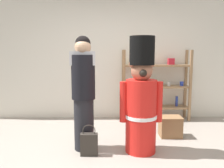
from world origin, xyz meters
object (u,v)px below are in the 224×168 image
(merchandise_shelf, at_px, (155,85))
(person_shopper, at_px, (83,91))
(shopping_bag, at_px, (89,144))
(teddy_bear_guard, at_px, (141,101))
(display_crate, at_px, (170,126))

(merchandise_shelf, bearing_deg, person_shopper, -131.92)
(merchandise_shelf, xyz_separation_m, shopping_bag, (-1.29, -1.77, -0.59))
(teddy_bear_guard, relative_size, person_shopper, 0.99)
(teddy_bear_guard, xyz_separation_m, person_shopper, (-0.84, 0.11, 0.13))
(shopping_bag, bearing_deg, display_crate, 28.08)
(shopping_bag, height_order, display_crate, shopping_bag)
(merchandise_shelf, height_order, teddy_bear_guard, teddy_bear_guard)
(person_shopper, xyz_separation_m, display_crate, (1.44, 0.49, -0.71))
(person_shopper, relative_size, shopping_bag, 3.76)
(display_crate, bearing_deg, merchandise_shelf, 93.33)
(person_shopper, bearing_deg, shopping_bag, -68.46)
(display_crate, bearing_deg, shopping_bag, -151.92)
(merchandise_shelf, distance_m, person_shopper, 2.07)
(teddy_bear_guard, height_order, shopping_bag, teddy_bear_guard)
(person_shopper, distance_m, display_crate, 1.68)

